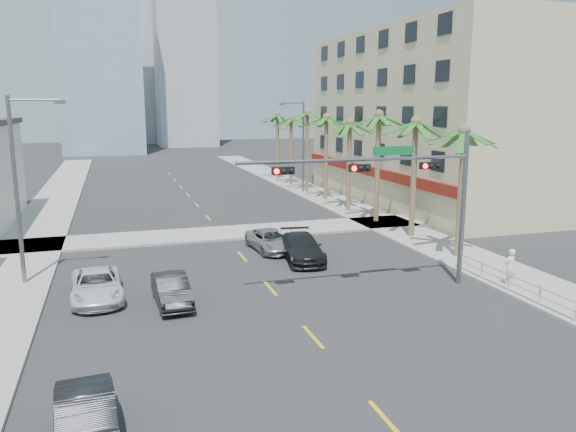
# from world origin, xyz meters

# --- Properties ---
(ground) EXTENTS (260.00, 260.00, 0.00)m
(ground) POSITION_xyz_m (0.00, 0.00, 0.00)
(ground) COLOR #262628
(ground) RESTS_ON ground
(sidewalk_right) EXTENTS (4.00, 120.00, 0.15)m
(sidewalk_right) POSITION_xyz_m (12.00, 20.00, 0.07)
(sidewalk_right) COLOR gray
(sidewalk_right) RESTS_ON ground
(sidewalk_left) EXTENTS (4.00, 120.00, 0.15)m
(sidewalk_left) POSITION_xyz_m (-12.00, 20.00, 0.07)
(sidewalk_left) COLOR gray
(sidewalk_left) RESTS_ON ground
(sidewalk_cross) EXTENTS (80.00, 4.00, 0.15)m
(sidewalk_cross) POSITION_xyz_m (0.00, 22.00, 0.07)
(sidewalk_cross) COLOR gray
(sidewalk_cross) RESTS_ON ground
(building_right) EXTENTS (15.25, 28.00, 15.00)m
(building_right) POSITION_xyz_m (21.99, 30.00, 7.50)
(building_right) COLOR beige
(building_right) RESTS_ON ground
(tower_far_left) EXTENTS (14.00, 14.00, 48.00)m
(tower_far_left) POSITION_xyz_m (-8.00, 95.00, 24.00)
(tower_far_left) COLOR #99B2C6
(tower_far_left) RESTS_ON ground
(tower_far_right) EXTENTS (12.00, 12.00, 60.00)m
(tower_far_right) POSITION_xyz_m (9.00, 110.00, 30.00)
(tower_far_right) COLOR #ADADB2
(tower_far_right) RESTS_ON ground
(tower_far_center) EXTENTS (16.00, 16.00, 42.00)m
(tower_far_center) POSITION_xyz_m (-3.00, 125.00, 21.00)
(tower_far_center) COLOR #ADADB2
(tower_far_center) RESTS_ON ground
(traffic_signal_mast) EXTENTS (11.12, 0.54, 7.20)m
(traffic_signal_mast) POSITION_xyz_m (5.78, 7.95, 5.06)
(traffic_signal_mast) COLOR slate
(traffic_signal_mast) RESTS_ON ground
(palm_tree_0) EXTENTS (4.80, 4.80, 7.80)m
(palm_tree_0) POSITION_xyz_m (11.60, 12.00, 7.08)
(palm_tree_0) COLOR brown
(palm_tree_0) RESTS_ON ground
(palm_tree_1) EXTENTS (4.80, 4.80, 8.16)m
(palm_tree_1) POSITION_xyz_m (11.60, 17.20, 7.43)
(palm_tree_1) COLOR brown
(palm_tree_1) RESTS_ON ground
(palm_tree_2) EXTENTS (4.80, 4.80, 8.52)m
(palm_tree_2) POSITION_xyz_m (11.60, 22.40, 7.78)
(palm_tree_2) COLOR brown
(palm_tree_2) RESTS_ON ground
(palm_tree_3) EXTENTS (4.80, 4.80, 7.80)m
(palm_tree_3) POSITION_xyz_m (11.60, 27.60, 7.08)
(palm_tree_3) COLOR brown
(palm_tree_3) RESTS_ON ground
(palm_tree_4) EXTENTS (4.80, 4.80, 8.16)m
(palm_tree_4) POSITION_xyz_m (11.60, 32.80, 7.43)
(palm_tree_4) COLOR brown
(palm_tree_4) RESTS_ON ground
(palm_tree_5) EXTENTS (4.80, 4.80, 8.52)m
(palm_tree_5) POSITION_xyz_m (11.60, 38.00, 7.78)
(palm_tree_5) COLOR brown
(palm_tree_5) RESTS_ON ground
(palm_tree_6) EXTENTS (4.80, 4.80, 7.80)m
(palm_tree_6) POSITION_xyz_m (11.60, 43.20, 7.08)
(palm_tree_6) COLOR brown
(palm_tree_6) RESTS_ON ground
(palm_tree_7) EXTENTS (4.80, 4.80, 8.16)m
(palm_tree_7) POSITION_xyz_m (11.60, 48.40, 7.43)
(palm_tree_7) COLOR brown
(palm_tree_7) RESTS_ON ground
(streetlight_left) EXTENTS (2.55, 0.25, 9.00)m
(streetlight_left) POSITION_xyz_m (-11.00, 14.00, 5.06)
(streetlight_left) COLOR slate
(streetlight_left) RESTS_ON ground
(streetlight_right) EXTENTS (2.55, 0.25, 9.00)m
(streetlight_right) POSITION_xyz_m (11.00, 38.00, 5.06)
(streetlight_right) COLOR slate
(streetlight_right) RESTS_ON ground
(guardrail) EXTENTS (0.08, 8.08, 1.00)m
(guardrail) POSITION_xyz_m (10.30, 6.00, 0.67)
(guardrail) COLOR silver
(guardrail) RESTS_ON ground
(car_parked_mid) EXTENTS (1.78, 4.30, 1.38)m
(car_parked_mid) POSITION_xyz_m (-7.80, -0.88, 0.69)
(car_parked_mid) COLOR black
(car_parked_mid) RESTS_ON ground
(car_parked_far) EXTENTS (2.35, 4.79, 1.31)m
(car_parked_far) POSITION_xyz_m (-7.80, 10.78, 0.65)
(car_parked_far) COLOR white
(car_parked_far) RESTS_ON ground
(car_lane_left) EXTENTS (1.56, 4.00, 1.30)m
(car_lane_left) POSITION_xyz_m (-4.67, 9.21, 0.65)
(car_lane_left) COLOR black
(car_lane_left) RESTS_ON ground
(car_lane_center) EXTENTS (2.45, 4.65, 1.25)m
(car_lane_center) POSITION_xyz_m (1.96, 16.84, 0.62)
(car_lane_center) COLOR #AFAFB3
(car_lane_center) RESTS_ON ground
(car_lane_right) EXTENTS (2.68, 5.21, 1.45)m
(car_lane_right) POSITION_xyz_m (3.04, 14.26, 0.72)
(car_lane_right) COLOR black
(car_lane_right) RESTS_ON ground
(pedestrian) EXTENTS (0.71, 0.55, 1.74)m
(pedestrian) POSITION_xyz_m (10.92, 6.74, 1.02)
(pedestrian) COLOR white
(pedestrian) RESTS_ON sidewalk_right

